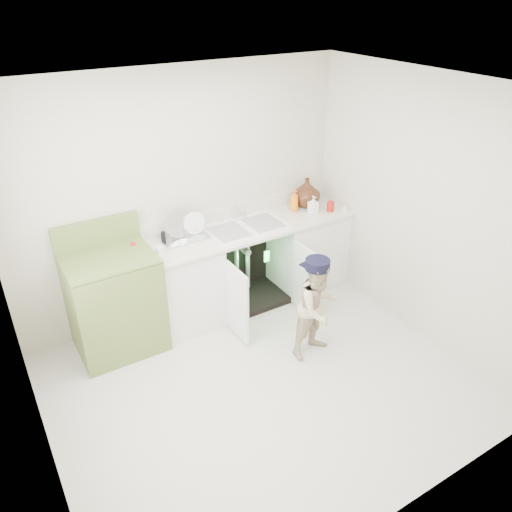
{
  "coord_description": "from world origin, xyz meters",
  "views": [
    {
      "loc": [
        -1.77,
        -2.8,
        3.13
      ],
      "look_at": [
        0.36,
        0.7,
        0.86
      ],
      "focal_mm": 35.0,
      "sensor_mm": 36.0,
      "label": 1
    }
  ],
  "objects": [
    {
      "name": "room_shell",
      "position": [
        0.0,
        0.0,
        1.25
      ],
      "size": [
        6.0,
        5.5,
        1.26
      ],
      "color": "beige",
      "rests_on": "ground"
    },
    {
      "name": "ground",
      "position": [
        0.0,
        0.0,
        0.0
      ],
      "size": [
        3.5,
        3.5,
        0.0
      ],
      "primitive_type": "plane",
      "color": "#BCB6A5",
      "rests_on": "ground"
    },
    {
      "name": "counter_run",
      "position": [
        0.58,
        1.21,
        0.47
      ],
      "size": [
        2.44,
        1.02,
        1.22
      ],
      "color": "silver",
      "rests_on": "ground"
    },
    {
      "name": "repair_worker",
      "position": [
        0.67,
        0.12,
        0.51
      ],
      "size": [
        0.53,
        0.97,
        1.0
      ],
      "rotation": [
        0.0,
        0.0,
        0.15
      ],
      "color": "beige",
      "rests_on": "ground"
    },
    {
      "name": "avocado_stove",
      "position": [
        -0.89,
        1.18,
        0.51
      ],
      "size": [
        0.79,
        0.65,
        1.23
      ],
      "color": "olive",
      "rests_on": "ground"
    }
  ]
}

